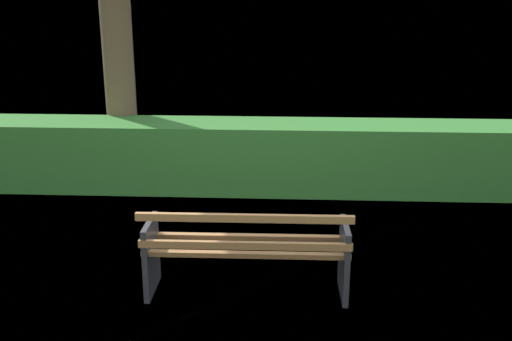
# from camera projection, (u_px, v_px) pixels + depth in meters

# --- Properties ---
(ground_plane) EXTENTS (1400.00, 1400.00, 0.00)m
(ground_plane) POSITION_uv_depth(u_px,v_px,m) (247.00, 291.00, 5.44)
(ground_plane) COLOR olive
(park_bench) EXTENTS (1.82, 0.59, 0.87)m
(park_bench) POSITION_uv_depth(u_px,v_px,m) (247.00, 251.00, 5.26)
(park_bench) COLOR olive
(park_bench) RESTS_ON ground_plane
(hedge_row) EXTENTS (8.22, 0.85, 0.92)m
(hedge_row) POSITION_uv_depth(u_px,v_px,m) (262.00, 156.00, 8.11)
(hedge_row) COLOR #2D6B28
(hedge_row) RESTS_ON ground_plane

